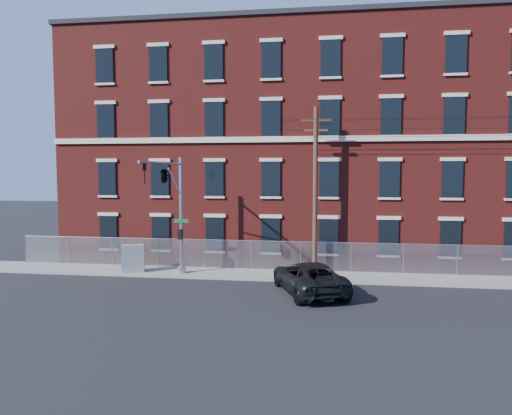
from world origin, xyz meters
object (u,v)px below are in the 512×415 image
Objects in this scene: utility_pole_near at (315,187)px; utility_cabinet at (133,258)px; pickup_truck at (309,277)px; traffic_signal_mast at (168,188)px.

utility_cabinet is (-11.05, -1.22, -4.38)m from utility_pole_near.
utility_cabinet is at bearing -36.44° from pickup_truck.
utility_cabinet is (-3.05, 2.20, -4.43)m from traffic_signal_mast.
utility_pole_near reaches higher than pickup_truck.
traffic_signal_mast is 8.70m from utility_pole_near.
utility_pole_near is 1.72× the size of pickup_truck.
utility_cabinet is at bearing -173.70° from utility_pole_near.
utility_pole_near is at bearing -12.53° from utility_cabinet.
utility_pole_near is (8.00, 3.42, -0.05)m from traffic_signal_mast.
traffic_signal_mast is 0.70× the size of utility_pole_near.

